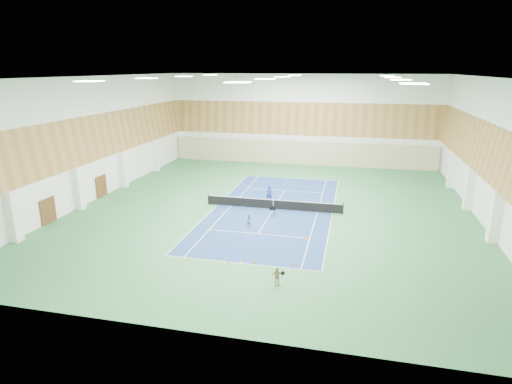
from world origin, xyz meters
TOP-DOWN VIEW (x-y plane):
  - ground at (0.00, 0.00)m, footprint 40.00×40.00m
  - room_shell at (0.00, 0.00)m, footprint 36.00×40.00m
  - wood_cladding at (0.00, 0.00)m, footprint 36.00×40.00m
  - ceiling_light_grid at (0.00, 0.00)m, footprint 21.40×25.40m
  - court_surface at (0.00, 0.00)m, footprint 10.97×23.77m
  - tennis_balls_scatter at (0.00, 0.00)m, footprint 10.57×22.77m
  - tennis_net at (0.00, 0.00)m, footprint 12.80×0.10m
  - back_curtain at (0.00, 19.75)m, footprint 35.40×0.16m
  - door_left_a at (-17.92, -8.00)m, footprint 0.08×1.80m
  - door_left_b at (-17.92, 0.00)m, footprint 0.08×1.80m
  - coach at (-0.84, 2.15)m, footprint 0.72×0.61m
  - child_court at (-1.10, -4.97)m, footprint 0.68×0.66m
  - child_apron at (2.95, -14.31)m, footprint 0.76×0.55m
  - ball_cart at (0.30, -1.80)m, footprint 0.54×0.54m
  - cone_svc_a at (-3.78, -6.32)m, footprint 0.20×0.20m
  - cone_svc_b at (-0.66, -6.01)m, footprint 0.21×0.21m
  - cone_svc_c at (0.60, -5.88)m, footprint 0.21×0.21m
  - cone_svc_d at (3.79, -6.71)m, footprint 0.21×0.21m
  - cone_base_a at (-3.59, -12.25)m, footprint 0.20×0.20m
  - cone_base_b at (-0.78, -11.98)m, footprint 0.18×0.18m
  - cone_base_c at (1.00, -11.68)m, footprint 0.22×0.22m
  - cone_base_d at (3.46, -11.42)m, footprint 0.23×0.23m

SIDE VIEW (x-z plane):
  - ground at x=0.00m, z-range 0.00..0.00m
  - court_surface at x=0.00m, z-range 0.00..0.01m
  - tennis_balls_scatter at x=0.00m, z-range 0.01..0.08m
  - cone_base_b at x=-0.78m, z-range 0.00..0.20m
  - cone_svc_a at x=-3.78m, z-range 0.00..0.22m
  - cone_base_a at x=-3.59m, z-range 0.00..0.22m
  - cone_svc_d at x=3.79m, z-range 0.00..0.23m
  - cone_svc_c at x=0.60m, z-range 0.00..0.23m
  - cone_svc_b at x=-0.66m, z-range 0.00..0.24m
  - cone_base_c at x=1.00m, z-range 0.00..0.25m
  - cone_base_d at x=3.46m, z-range 0.00..0.25m
  - ball_cart at x=0.30m, z-range 0.00..0.82m
  - child_court at x=-1.10m, z-range 0.00..1.10m
  - tennis_net at x=0.00m, z-range 0.00..1.10m
  - child_apron at x=2.95m, z-range 0.00..1.19m
  - coach at x=-0.84m, z-range 0.00..1.67m
  - door_left_a at x=-17.92m, z-range 0.00..2.20m
  - door_left_b at x=-17.92m, z-range 0.00..2.20m
  - back_curtain at x=0.00m, z-range 0.00..3.20m
  - room_shell at x=0.00m, z-range 0.00..12.00m
  - wood_cladding at x=0.00m, z-range 4.00..12.00m
  - ceiling_light_grid at x=0.00m, z-range 11.89..11.95m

